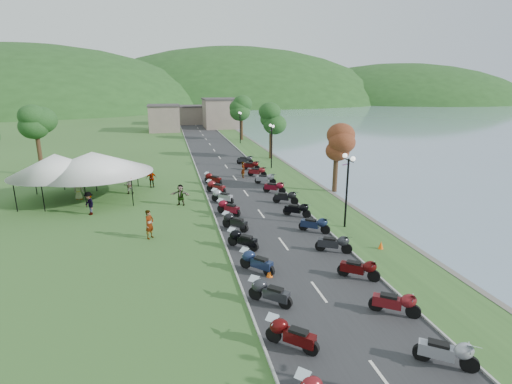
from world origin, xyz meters
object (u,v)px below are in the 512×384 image
vendor_tent_main (94,175)px  pedestrian_c (90,215)px  pedestrian_a (151,238)px  pedestrian_b (129,194)px

vendor_tent_main → pedestrian_c: 5.30m
pedestrian_c → pedestrian_a: bearing=6.4°
pedestrian_a → pedestrian_b: 11.60m
pedestrian_b → vendor_tent_main: bearing=-0.4°
pedestrian_b → pedestrian_c: pedestrian_c is taller
pedestrian_a → pedestrian_c: size_ratio=1.06×
vendor_tent_main → pedestrian_a: vendor_tent_main is taller
pedestrian_b → pedestrian_c: (-2.39, -5.54, 0.00)m
vendor_tent_main → pedestrian_b: 3.40m
pedestrian_c → pedestrian_b: bearing=124.9°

